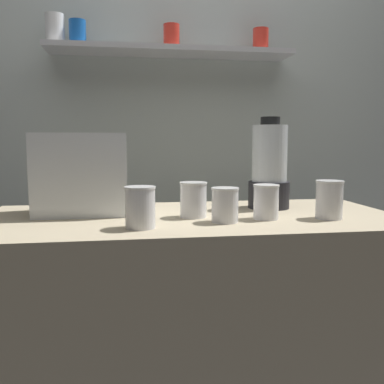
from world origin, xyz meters
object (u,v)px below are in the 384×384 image
Objects in this scene: juice_cup_pomegranate_far_left at (140,210)px; juice_cup_orange_far_right at (329,201)px; juice_cup_carrot_middle at (225,207)px; juice_cup_mango_right at (266,204)px; carrot_display_bin at (84,188)px; blender_pitcher at (269,169)px; juice_cup_carrot_left at (193,202)px.

juice_cup_pomegranate_far_left is 0.61m from juice_cup_orange_far_right.
juice_cup_pomegranate_far_left is at bearing -174.52° from juice_cup_orange_far_right.
juice_cup_mango_right is (0.14, 0.03, 0.00)m from juice_cup_carrot_middle.
juice_cup_carrot_middle is 0.35m from juice_cup_orange_far_right.
juice_cup_orange_far_right reaches higher than juice_cup_mango_right.
juice_cup_pomegranate_far_left is at bearing -168.83° from juice_cup_carrot_middle.
blender_pitcher is (0.67, 0.02, 0.06)m from carrot_display_bin.
juice_cup_mango_right is 0.21m from juice_cup_orange_far_right.
blender_pitcher is 0.58m from juice_cup_pomegranate_far_left.
juice_cup_orange_far_right is at bearing -15.56° from carrot_display_bin.
juice_cup_carrot_left is 1.04× the size of juice_cup_mango_right.
juice_cup_carrot_left is (0.18, 0.15, -0.00)m from juice_cup_pomegranate_far_left.
juice_cup_orange_far_right reaches higher than juice_cup_pomegranate_far_left.
carrot_display_bin is 2.64× the size of juice_cup_carrot_left.
juice_cup_carrot_middle is (0.09, -0.10, -0.00)m from juice_cup_carrot_left.
juice_cup_carrot_middle is (-0.23, -0.25, -0.10)m from blender_pitcher.
juice_cup_carrot_left is 0.44m from juice_cup_orange_far_right.
blender_pitcher is at bearing 116.43° from juice_cup_orange_far_right.
blender_pitcher reaches higher than juice_cup_mango_right.
blender_pitcher reaches higher than juice_cup_carrot_middle.
blender_pitcher is 0.36m from juice_cup_carrot_left.
carrot_display_bin reaches higher than juice_cup_carrot_left.
juice_cup_mango_right is (0.40, 0.08, -0.00)m from juice_cup_pomegranate_far_left.
carrot_display_bin is at bearing 164.44° from juice_cup_orange_far_right.
carrot_display_bin is 0.34m from juice_cup_pomegranate_far_left.
juice_cup_pomegranate_far_left is 0.23m from juice_cup_carrot_left.
juice_cup_orange_far_right is (0.35, 0.01, 0.01)m from juice_cup_carrot_middle.
juice_cup_carrot_middle is (0.26, 0.05, -0.01)m from juice_cup_pomegranate_far_left.
juice_cup_carrot_middle is at bearing -26.94° from carrot_display_bin.
juice_cup_orange_far_right is (0.61, 0.06, 0.00)m from juice_cup_pomegranate_far_left.
juice_cup_orange_far_right is at bearing -12.18° from juice_cup_carrot_left.
carrot_display_bin is 0.50m from juice_cup_carrot_middle.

